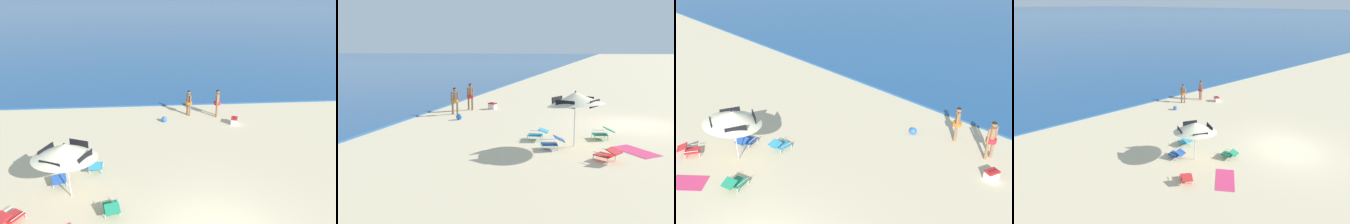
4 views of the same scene
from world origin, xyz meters
TOP-DOWN VIEW (x-y plane):
  - ground_plane at (0.00, 0.00)m, footprint 800.00×800.00m
  - beach_umbrella_striped_main at (-4.97, 2.55)m, footprint 3.16×3.18m
  - lounge_chair_under_umbrella at (-6.66, 1.25)m, footprint 0.89×1.01m
  - lounge_chair_beside_umbrella at (-5.59, 3.31)m, footprint 0.78×1.00m
  - lounge_chair_facing_sea at (-4.29, 4.14)m, footprint 0.59×0.87m
  - lounge_chair_spare_folded at (-3.38, 1.46)m, footprint 0.75×0.99m
  - person_standing_near_shore at (0.53, 10.16)m, footprint 0.39×0.45m
  - person_standing_beside at (2.24, 9.84)m, footprint 0.42×0.49m
  - cooler_box at (2.98, 8.58)m, footprint 0.50×0.59m
  - beach_ball at (-1.06, 9.22)m, footprint 0.33×0.33m
  - beach_towel at (-5.09, 0.22)m, footprint 1.94×1.88m

SIDE VIEW (x-z plane):
  - ground_plane at x=0.00m, z-range 0.00..0.00m
  - beach_towel at x=-5.09m, z-range 0.00..0.01m
  - beach_ball at x=-1.06m, z-range 0.00..0.33m
  - cooler_box at x=2.98m, z-range -0.01..0.42m
  - lounge_chair_beside_umbrella at x=-5.59m, z-range 0.02..0.53m
  - lounge_chair_spare_folded at x=-3.38m, z-range 0.02..0.53m
  - lounge_chair_under_umbrella at x=-6.66m, z-range 0.03..0.53m
  - lounge_chair_facing_sea at x=-4.29m, z-range 0.03..0.53m
  - person_standing_near_shore at x=0.53m, z-range 0.13..1.74m
  - person_standing_beside at x=2.24m, z-range 0.13..1.85m
  - beach_umbrella_striped_main at x=-4.97m, z-range 0.77..3.07m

